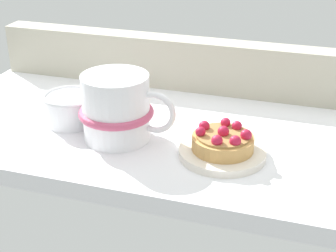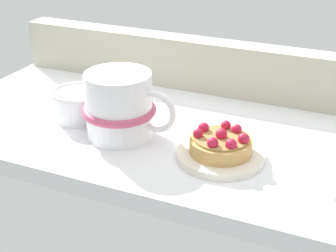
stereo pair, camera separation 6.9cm
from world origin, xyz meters
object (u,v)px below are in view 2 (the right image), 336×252
object	(u,v)px
dessert_plate	(220,156)
raspberry_tart	(221,143)
sugar_bowl	(78,103)
coffee_mug	(120,106)

from	to	relation	value
dessert_plate	raspberry_tart	size ratio (longest dim) A/B	1.42
raspberry_tart	sugar_bowl	bearing A→B (deg)	172.03
coffee_mug	sugar_bowl	size ratio (longest dim) A/B	1.73
dessert_plate	sugar_bowl	bearing A→B (deg)	172.04
raspberry_tart	coffee_mug	world-z (taller)	coffee_mug
dessert_plate	coffee_mug	distance (cm)	15.93
dessert_plate	sugar_bowl	distance (cm)	24.59
coffee_mug	sugar_bowl	bearing A→B (deg)	163.21
raspberry_tart	coffee_mug	bearing A→B (deg)	177.36
sugar_bowl	raspberry_tart	bearing A→B (deg)	-7.97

